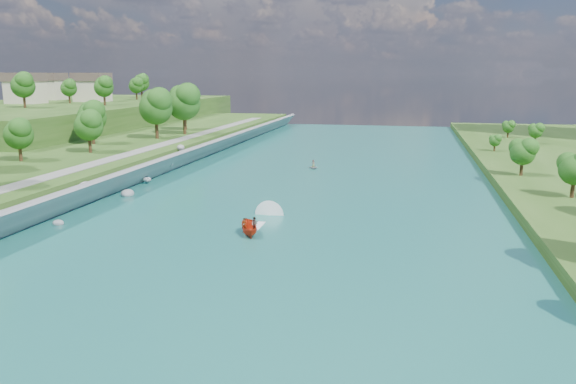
# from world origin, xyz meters

# --- Properties ---
(ground) EXTENTS (260.00, 260.00, 0.00)m
(ground) POSITION_xyz_m (0.00, 0.00, 0.00)
(ground) COLOR #2D5119
(ground) RESTS_ON ground
(river_water) EXTENTS (55.00, 240.00, 0.10)m
(river_water) POSITION_xyz_m (0.00, 20.00, 0.05)
(river_water) COLOR #196261
(river_water) RESTS_ON ground
(ridge_west) EXTENTS (60.00, 120.00, 9.00)m
(ridge_west) POSITION_xyz_m (-82.50, 95.00, 4.50)
(ridge_west) COLOR #2D5119
(ridge_west) RESTS_ON ground
(riprap_bank) EXTENTS (4.53, 236.00, 4.41)m
(riprap_bank) POSITION_xyz_m (-25.85, 19.03, 1.81)
(riprap_bank) COLOR slate
(riprap_bank) RESTS_ON ground
(riverside_path) EXTENTS (3.00, 200.00, 0.10)m
(riverside_path) POSITION_xyz_m (-32.50, 20.00, 3.55)
(riverside_path) COLOR gray
(riverside_path) RESTS_ON berm_west
(ridge_houses) EXTENTS (29.50, 29.50, 8.40)m
(ridge_houses) POSITION_xyz_m (-88.67, 100.00, 13.31)
(ridge_houses) COLOR beige
(ridge_houses) RESTS_ON ridge_west
(trees_ridge) EXTENTS (23.42, 64.89, 9.99)m
(trees_ridge) POSITION_xyz_m (-74.33, 98.18, 13.49)
(trees_ridge) COLOR #1A5316
(trees_ridge) RESTS_ON ridge_west
(motorboat) EXTENTS (3.60, 18.97, 1.93)m
(motorboat) POSITION_xyz_m (-1.73, 6.78, 0.76)
(motorboat) COLOR #B4280E
(motorboat) RESTS_ON river_water
(raft) EXTENTS (2.55, 3.06, 1.55)m
(raft) POSITION_xyz_m (-2.33, 49.41, 0.44)
(raft) COLOR gray
(raft) RESTS_ON river_water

